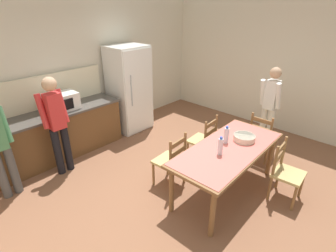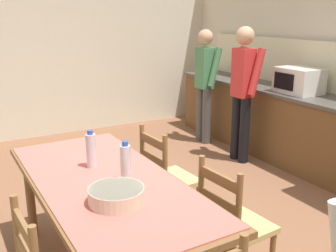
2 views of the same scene
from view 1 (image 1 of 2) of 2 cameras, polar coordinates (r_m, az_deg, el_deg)
The scene contains 17 objects.
ground_plane at distance 4.27m, azimuth 1.37°, elevation -13.18°, with size 8.32×8.32×0.00m, color brown.
wall_back at distance 5.60m, azimuth -19.65°, elevation 11.52°, with size 6.52×0.12×2.90m, color beige.
wall_right at distance 6.28m, azimuth 22.26°, elevation 12.53°, with size 0.12×5.20×2.90m, color beige.
kitchen_counter at distance 5.15m, azimuth -26.32°, elevation -2.90°, with size 3.13×0.66×0.89m.
counter_splashback at distance 5.16m, azimuth -29.21°, elevation 5.56°, with size 3.09×0.03×0.60m, color beige.
refrigerator at distance 5.85m, azimuth -8.41°, elevation 7.95°, with size 0.78×0.73×1.85m.
microwave at distance 5.09m, azimuth -21.94°, elevation 4.94°, with size 0.50×0.39×0.30m.
dining_table at distance 3.91m, azimuth 12.94°, elevation -5.65°, with size 1.96×0.90×0.77m.
bottle_near_centre at distance 3.62m, azimuth 11.34°, elevation -4.37°, with size 0.07×0.07×0.27m.
bottle_off_centre at distance 3.93m, azimuth 12.59°, elevation -1.97°, with size 0.07×0.07×0.27m.
serving_bowl at distance 4.09m, azimuth 16.27°, elevation -2.41°, with size 0.32×0.32×0.09m.
chair_head_end at distance 5.06m, azimuth 19.80°, elevation -2.24°, with size 0.40×0.42×0.91m.
chair_side_far_right at distance 4.68m, azimuth 7.70°, elevation -3.16°, with size 0.45×0.43×0.91m.
chair_side_far_left at distance 4.07m, azimuth 0.63°, elevation -7.62°, with size 0.45×0.43×0.91m.
chair_side_near_right at distance 4.18m, azimuth 24.30°, elevation -9.25°, with size 0.45×0.43×0.91m.
person_at_counter at distance 4.53m, azimuth -23.10°, elevation 0.88°, with size 0.42×0.29×1.66m.
person_by_table at distance 5.41m, azimuth 21.33°, elevation 4.60°, with size 0.29×0.41×1.59m.
Camera 1 is at (-2.50, -2.20, 2.68)m, focal length 28.00 mm.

